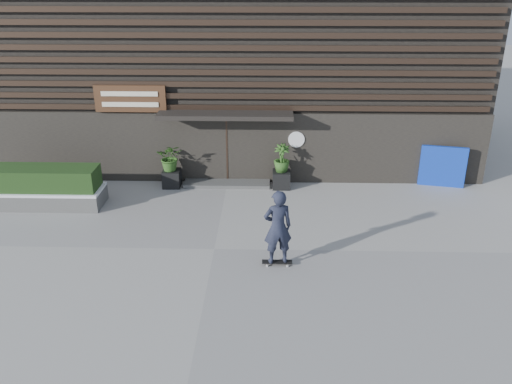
{
  "coord_description": "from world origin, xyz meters",
  "views": [
    {
      "loc": [
        1.47,
        -12.77,
        7.19
      ],
      "look_at": [
        1.1,
        1.42,
        1.1
      ],
      "focal_mm": 37.59,
      "sensor_mm": 36.0,
      "label": 1
    }
  ],
  "objects_px": {
    "planter_pot_right": "(281,179)",
    "blue_tarp": "(443,166)",
    "skateboarder": "(278,227)",
    "planter_pot_left": "(172,178)",
    "raised_bed": "(49,198)"
  },
  "relations": [
    {
      "from": "planter_pot_left",
      "to": "raised_bed",
      "type": "distance_m",
      "value": 4.05
    },
    {
      "from": "blue_tarp",
      "to": "skateboarder",
      "type": "bearing_deg",
      "value": -124.97
    },
    {
      "from": "planter_pot_left",
      "to": "blue_tarp",
      "type": "xyz_separation_m",
      "value": [
        9.36,
        0.3,
        0.42
      ]
    },
    {
      "from": "planter_pot_left",
      "to": "skateboarder",
      "type": "height_order",
      "value": "skateboarder"
    },
    {
      "from": "planter_pot_right",
      "to": "blue_tarp",
      "type": "distance_m",
      "value": 5.59
    },
    {
      "from": "planter_pot_right",
      "to": "raised_bed",
      "type": "distance_m",
      "value": 7.67
    },
    {
      "from": "blue_tarp",
      "to": "skateboarder",
      "type": "height_order",
      "value": "skateboarder"
    },
    {
      "from": "planter_pot_right",
      "to": "skateboarder",
      "type": "height_order",
      "value": "skateboarder"
    },
    {
      "from": "planter_pot_left",
      "to": "raised_bed",
      "type": "relative_size",
      "value": 0.17
    },
    {
      "from": "skateboarder",
      "to": "planter_pot_right",
      "type": "bearing_deg",
      "value": 87.85
    },
    {
      "from": "raised_bed",
      "to": "planter_pot_right",
      "type": "bearing_deg",
      "value": 12.36
    },
    {
      "from": "raised_bed",
      "to": "planter_pot_left",
      "type": "bearing_deg",
      "value": 23.96
    },
    {
      "from": "planter_pot_right",
      "to": "skateboarder",
      "type": "distance_m",
      "value": 5.24
    },
    {
      "from": "planter_pot_right",
      "to": "blue_tarp",
      "type": "height_order",
      "value": "blue_tarp"
    },
    {
      "from": "raised_bed",
      "to": "skateboarder",
      "type": "xyz_separation_m",
      "value": [
        7.3,
        -3.54,
        0.83
      ]
    }
  ]
}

